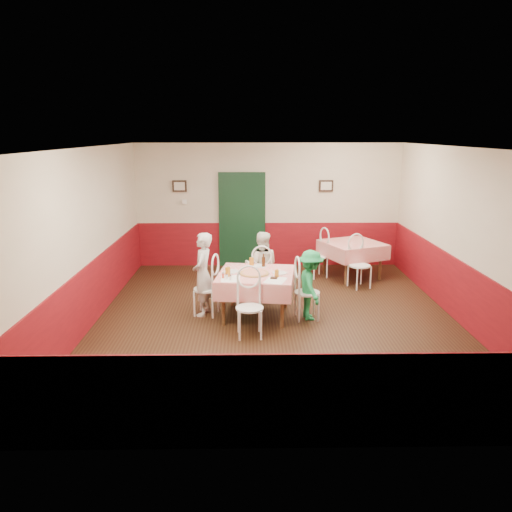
{
  "coord_description": "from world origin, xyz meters",
  "views": [
    {
      "loc": [
        -0.46,
        -7.81,
        3.02
      ],
      "look_at": [
        -0.33,
        0.13,
        1.05
      ],
      "focal_mm": 35.0,
      "sensor_mm": 36.0,
      "label": 1
    }
  ],
  "objects_px": {
    "chair_right": "(307,293)",
    "diner_far": "(262,266)",
    "glass_a": "(228,272)",
    "diner_left": "(203,274)",
    "beer_bottle": "(263,261)",
    "glass_b": "(277,274)",
    "second_table": "(352,260)",
    "chair_second_b": "(360,266)",
    "pizza": "(254,273)",
    "wallet": "(274,278)",
    "chair_left": "(206,289)",
    "main_table": "(256,295)",
    "glass_c": "(252,262)",
    "chair_far": "(261,277)",
    "chair_second_a": "(317,257)",
    "chair_near": "(250,308)",
    "diner_right": "(310,285)"
  },
  "relations": [
    {
      "from": "chair_second_a",
      "to": "beer_bottle",
      "type": "distance_m",
      "value": 2.34
    },
    {
      "from": "chair_right",
      "to": "glass_b",
      "type": "bearing_deg",
      "value": 99.69
    },
    {
      "from": "chair_far",
      "to": "glass_b",
      "type": "xyz_separation_m",
      "value": [
        0.22,
        -1.1,
        0.37
      ]
    },
    {
      "from": "chair_near",
      "to": "glass_b",
      "type": "bearing_deg",
      "value": 49.42
    },
    {
      "from": "glass_b",
      "to": "beer_bottle",
      "type": "distance_m",
      "value": 0.65
    },
    {
      "from": "second_table",
      "to": "chair_second_b",
      "type": "distance_m",
      "value": 0.75
    },
    {
      "from": "pizza",
      "to": "diner_far",
      "type": "distance_m",
      "value": 0.97
    },
    {
      "from": "beer_bottle",
      "to": "diner_far",
      "type": "xyz_separation_m",
      "value": [
        -0.02,
        0.52,
        -0.23
      ]
    },
    {
      "from": "chair_second_b",
      "to": "diner_left",
      "type": "distance_m",
      "value": 3.33
    },
    {
      "from": "beer_bottle",
      "to": "diner_far",
      "type": "relative_size",
      "value": 0.17
    },
    {
      "from": "chair_right",
      "to": "diner_far",
      "type": "distance_m",
      "value": 1.25
    },
    {
      "from": "chair_right",
      "to": "glass_b",
      "type": "relative_size",
      "value": 7.3
    },
    {
      "from": "chair_left",
      "to": "chair_far",
      "type": "bearing_deg",
      "value": 141.56
    },
    {
      "from": "chair_far",
      "to": "beer_bottle",
      "type": "bearing_deg",
      "value": 91.77
    },
    {
      "from": "main_table",
      "to": "glass_b",
      "type": "relative_size",
      "value": 9.9
    },
    {
      "from": "second_table",
      "to": "chair_second_b",
      "type": "xyz_separation_m",
      "value": [
        0.0,
        -0.75,
        0.08
      ]
    },
    {
      "from": "main_table",
      "to": "second_table",
      "type": "xyz_separation_m",
      "value": [
        2.09,
        2.33,
        0.0
      ]
    },
    {
      "from": "second_table",
      "to": "beer_bottle",
      "type": "relative_size",
      "value": 5.16
    },
    {
      "from": "beer_bottle",
      "to": "wallet",
      "type": "xyz_separation_m",
      "value": [
        0.14,
        -0.7,
        -0.1
      ]
    },
    {
      "from": "main_table",
      "to": "diner_far",
      "type": "relative_size",
      "value": 0.95
    },
    {
      "from": "chair_second_b",
      "to": "glass_b",
      "type": "xyz_separation_m",
      "value": [
        -1.76,
        -1.84,
        0.37
      ]
    },
    {
      "from": "chair_far",
      "to": "wallet",
      "type": "bearing_deg",
      "value": 96.98
    },
    {
      "from": "beer_bottle",
      "to": "main_table",
      "type": "bearing_deg",
      "value": -110.07
    },
    {
      "from": "pizza",
      "to": "glass_c",
      "type": "height_order",
      "value": "glass_c"
    },
    {
      "from": "chair_left",
      "to": "chair_right",
      "type": "height_order",
      "value": "same"
    },
    {
      "from": "glass_b",
      "to": "diner_right",
      "type": "relative_size",
      "value": 0.11
    },
    {
      "from": "chair_near",
      "to": "chair_left",
      "type": "bearing_deg",
      "value": 123.7
    },
    {
      "from": "chair_second_a",
      "to": "glass_b",
      "type": "xyz_separation_m",
      "value": [
        -1.01,
        -2.59,
        0.37
      ]
    },
    {
      "from": "diner_left",
      "to": "diner_far",
      "type": "distance_m",
      "value": 1.27
    },
    {
      "from": "chair_second_b",
      "to": "chair_second_a",
      "type": "bearing_deg",
      "value": 112.32
    },
    {
      "from": "chair_left",
      "to": "glass_a",
      "type": "bearing_deg",
      "value": 64.66
    },
    {
      "from": "diner_left",
      "to": "glass_c",
      "type": "bearing_deg",
      "value": 119.97
    },
    {
      "from": "chair_second_a",
      "to": "wallet",
      "type": "height_order",
      "value": "chair_second_a"
    },
    {
      "from": "diner_left",
      "to": "chair_right",
      "type": "bearing_deg",
      "value": 91.13
    },
    {
      "from": "glass_c",
      "to": "glass_a",
      "type": "bearing_deg",
      "value": -121.03
    },
    {
      "from": "diner_left",
      "to": "beer_bottle",
      "type": "bearing_deg",
      "value": 112.36
    },
    {
      "from": "chair_left",
      "to": "chair_second_b",
      "type": "xyz_separation_m",
      "value": [
        2.93,
        1.47,
        0.0
      ]
    },
    {
      "from": "chair_far",
      "to": "chair_second_b",
      "type": "xyz_separation_m",
      "value": [
        1.98,
        0.74,
        0.0
      ]
    },
    {
      "from": "pizza",
      "to": "main_table",
      "type": "bearing_deg",
      "value": 66.26
    },
    {
      "from": "chair_right",
      "to": "wallet",
      "type": "xyz_separation_m",
      "value": [
        -0.56,
        -0.22,
        0.32
      ]
    },
    {
      "from": "diner_left",
      "to": "diner_right",
      "type": "height_order",
      "value": "diner_left"
    },
    {
      "from": "glass_a",
      "to": "diner_far",
      "type": "height_order",
      "value": "diner_far"
    },
    {
      "from": "chair_second_b",
      "to": "pizza",
      "type": "bearing_deg",
      "value": -164.8
    },
    {
      "from": "chair_right",
      "to": "chair_second_a",
      "type": "xyz_separation_m",
      "value": [
        0.49,
        2.44,
        0.0
      ]
    },
    {
      "from": "chair_far",
      "to": "diner_left",
      "type": "bearing_deg",
      "value": 34.72
    },
    {
      "from": "glass_b",
      "to": "chair_right",
      "type": "bearing_deg",
      "value": 15.79
    },
    {
      "from": "chair_right",
      "to": "glass_a",
      "type": "distance_m",
      "value": 1.36
    },
    {
      "from": "second_table",
      "to": "chair_near",
      "type": "distance_m",
      "value": 3.86
    },
    {
      "from": "chair_second_b",
      "to": "glass_c",
      "type": "xyz_separation_m",
      "value": [
        -2.16,
        -1.15,
        0.38
      ]
    },
    {
      "from": "chair_right",
      "to": "diner_left",
      "type": "height_order",
      "value": "diner_left"
    }
  ]
}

